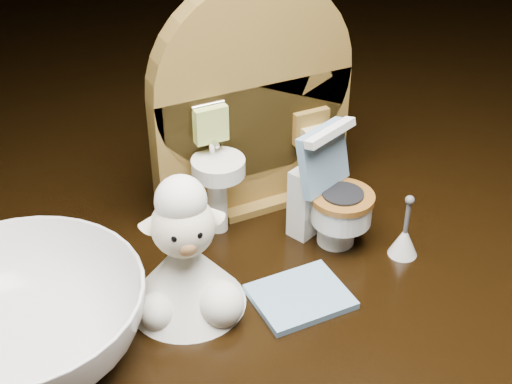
% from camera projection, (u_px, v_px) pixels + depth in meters
% --- Properties ---
extents(backdrop_panel, '(0.13, 0.05, 0.15)m').
position_uv_depth(backdrop_panel, '(252.00, 113.00, 0.43)').
color(backdrop_panel, brown).
rests_on(backdrop_panel, ground).
extents(toy_toilet, '(0.04, 0.05, 0.08)m').
position_uv_depth(toy_toilet, '(329.00, 200.00, 0.43)').
color(toy_toilet, white).
rests_on(toy_toilet, ground).
extents(bath_mat, '(0.05, 0.04, 0.00)m').
position_uv_depth(bath_mat, '(300.00, 297.00, 0.39)').
color(bath_mat, '#749ABC').
rests_on(bath_mat, ground).
extents(toilet_brush, '(0.02, 0.02, 0.04)m').
position_uv_depth(toilet_brush, '(404.00, 239.00, 0.42)').
color(toilet_brush, white).
rests_on(toilet_brush, ground).
extents(plush_lamb, '(0.06, 0.06, 0.08)m').
position_uv_depth(plush_lamb, '(186.00, 264.00, 0.37)').
color(plush_lamb, white).
rests_on(plush_lamb, ground).
extents(ceramic_bowl, '(0.12, 0.12, 0.04)m').
position_uv_depth(ceramic_bowl, '(21.00, 321.00, 0.35)').
color(ceramic_bowl, white).
rests_on(ceramic_bowl, ground).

